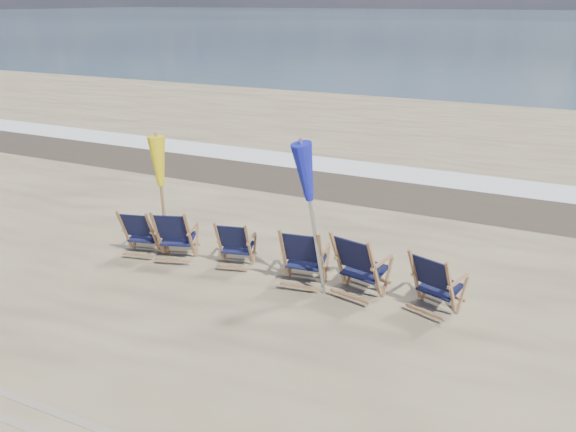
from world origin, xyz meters
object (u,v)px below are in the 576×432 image
beach_chair_3 (321,261)px  umbrella_yellow (160,168)px  beach_chair_2 (249,246)px  beach_chair_4 (374,272)px  beach_chair_1 (189,237)px  umbrella_blue (315,178)px  beach_chair_5 (450,290)px  beach_chair_0 (153,234)px

beach_chair_3 → umbrella_yellow: umbrella_yellow is taller
beach_chair_3 → umbrella_yellow: bearing=-11.6°
beach_chair_2 → umbrella_yellow: 2.01m
umbrella_yellow → beach_chair_2: bearing=-0.4°
beach_chair_2 → beach_chair_4: 2.21m
beach_chair_1 → beach_chair_3: bearing=162.5°
beach_chair_4 → umbrella_blue: bearing=19.7°
beach_chair_1 → umbrella_yellow: bearing=-33.9°
beach_chair_1 → beach_chair_2: 1.05m
beach_chair_1 → beach_chair_5: bearing=161.3°
beach_chair_4 → beach_chair_5: size_ratio=1.10×
beach_chair_5 → umbrella_yellow: (-4.96, 0.27, 1.07)m
beach_chair_2 → umbrella_yellow: bearing=-13.5°
beach_chair_1 → beach_chair_5: (4.32, -0.08, 0.00)m
beach_chair_3 → umbrella_blue: 1.37m
beach_chair_4 → beach_chair_5: (1.09, -0.01, -0.05)m
beach_chair_2 → beach_chair_4: bearing=160.4°
beach_chair_0 → beach_chair_1: 0.69m
beach_chair_3 → umbrella_yellow: 3.20m
beach_chair_2 → beach_chair_1: bearing=-3.6°
beach_chair_0 → beach_chair_2: size_ratio=1.02×
beach_chair_0 → beach_chair_4: 3.92m
beach_chair_3 → beach_chair_2: bearing=-15.4°
beach_chair_0 → umbrella_blue: bearing=165.1°
beach_chair_0 → umbrella_blue: size_ratio=0.38×
beach_chair_4 → beach_chair_2: bearing=6.2°
beach_chair_3 → beach_chair_4: beach_chair_4 is taller
beach_chair_0 → beach_chair_1: size_ratio=0.92×
umbrella_yellow → umbrella_blue: umbrella_blue is taller
beach_chair_3 → beach_chair_5: bearing=169.4°
beach_chair_3 → beach_chair_5: size_ratio=1.06×
beach_chair_2 → beach_chair_0: bearing=-4.0°
umbrella_yellow → beach_chair_1: bearing=-16.3°
umbrella_blue → beach_chair_3: bearing=75.3°
beach_chair_0 → beach_chair_3: size_ratio=0.87×
beach_chair_2 → beach_chair_3: bearing=159.7°
beach_chair_0 → beach_chair_3: bearing=168.7°
beach_chair_0 → beach_chair_5: 5.01m
beach_chair_4 → umbrella_yellow: umbrella_yellow is taller
beach_chair_5 → beach_chair_4: bearing=18.6°
beach_chair_4 → umbrella_yellow: 4.01m
beach_chair_4 → beach_chair_0: bearing=13.0°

